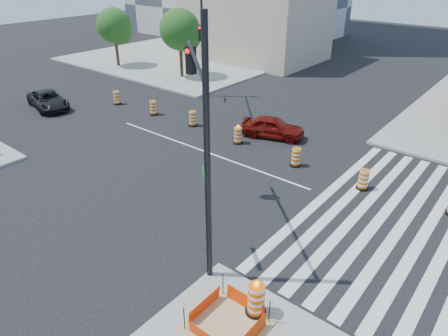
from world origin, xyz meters
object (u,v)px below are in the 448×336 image
at_px(dark_suv, 48,100).
at_px(signal_pole_nw, 202,39).
at_px(signal_pole_se, 201,117).
at_px(red_coupe, 273,127).

bearing_deg(dark_suv, signal_pole_nw, -31.64).
bearing_deg(signal_pole_se, signal_pole_nw, -5.90).
bearing_deg(signal_pole_se, red_coupe, -28.22).
relative_size(red_coupe, signal_pole_nw, 0.50).
bearing_deg(signal_pole_nw, red_coupe, 31.50).
xyz_separation_m(red_coupe, signal_pole_nw, (-7.90, 2.38, 4.14)).
height_order(dark_suv, signal_pole_se, signal_pole_se).
height_order(red_coupe, signal_pole_nw, signal_pole_nw).
height_order(signal_pole_se, signal_pole_nw, signal_pole_se).
xyz_separation_m(signal_pole_se, signal_pole_nw, (-11.68, 13.07, -0.52)).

